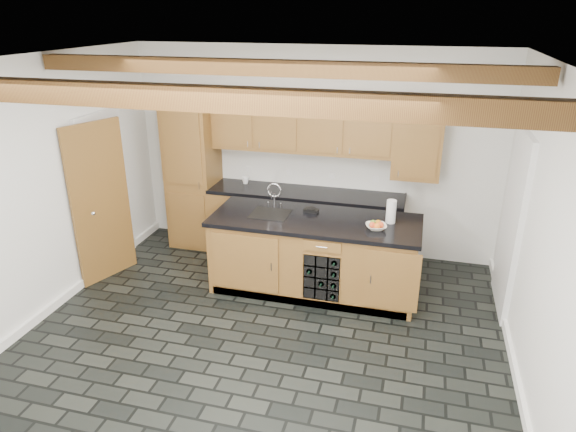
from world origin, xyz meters
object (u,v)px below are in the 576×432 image
Objects in this scene: island at (315,255)px; paper_towel at (391,212)px; fruit_bowl at (376,227)px; kitchen_scale at (311,210)px.

paper_towel reaches higher than island.
island is 0.88m from fruit_bowl.
kitchen_scale is 0.68× the size of paper_towel.
island is 9.13× the size of paper_towel.
fruit_bowl reaches higher than kitchen_scale.
kitchen_scale is (-0.10, 0.20, 0.49)m from island.
kitchen_scale is at bearing 115.42° from island.
island is 10.81× the size of fruit_bowl.
fruit_bowl is (0.72, -0.11, 0.49)m from island.
island is at bearing -171.97° from paper_towel.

